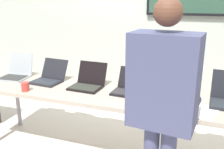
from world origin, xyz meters
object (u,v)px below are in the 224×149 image
object	(u,v)px
workbench	(126,99)
laptop_station_3	(130,87)
person	(163,97)
laptop_station_2	(88,82)
coffee_mug	(25,87)
laptop_station_1	(49,77)
laptop_station_0	(16,72)
laptop_station_4	(177,91)

from	to	relation	value
workbench	laptop_station_3	world-z (taller)	laptop_station_3
workbench	person	xyz separation A→B (m)	(0.43, -0.62, 0.31)
laptop_station_2	coffee_mug	xyz separation A→B (m)	(-0.55, -0.32, -0.01)
laptop_station_1	laptop_station_0	bearing A→B (deg)	179.78
workbench	laptop_station_4	size ratio (longest dim) A/B	8.79
laptop_station_3	person	xyz separation A→B (m)	(0.42, -0.69, 0.21)
laptop_station_0	laptop_station_2	size ratio (longest dim) A/B	1.01
laptop_station_3	laptop_station_0	bearing A→B (deg)	178.90
laptop_station_0	laptop_station_1	xyz separation A→B (m)	(0.45, -0.00, -0.01)
workbench	coffee_mug	distance (m)	1.03
laptop_station_0	coffee_mug	world-z (taller)	laptop_station_0
laptop_station_1	laptop_station_3	bearing A→B (deg)	-1.52
laptop_station_0	laptop_station_4	bearing A→B (deg)	-0.15
laptop_station_1	laptop_station_2	bearing A→B (deg)	-3.14
laptop_station_3	laptop_station_4	bearing A→B (deg)	2.79
workbench	laptop_station_1	distance (m)	0.94
laptop_station_0	laptop_station_3	size ratio (longest dim) A/B	1.02
workbench	laptop_station_1	xyz separation A→B (m)	(-0.93, 0.10, 0.10)
laptop_station_3	laptop_station_4	distance (m)	0.45
laptop_station_1	laptop_station_2	size ratio (longest dim) A/B	1.06
laptop_station_2	laptop_station_4	distance (m)	0.91
workbench	laptop_station_2	distance (m)	0.46
laptop_station_0	laptop_station_1	distance (m)	0.45
laptop_station_1	person	world-z (taller)	person
laptop_station_0	workbench	bearing A→B (deg)	-4.11
laptop_station_1	laptop_station_4	distance (m)	1.40
laptop_station_0	laptop_station_1	world-z (taller)	laptop_station_0
workbench	coffee_mug	world-z (taller)	coffee_mug
laptop_station_0	laptop_station_4	world-z (taller)	laptop_station_0
person	coffee_mug	size ratio (longest dim) A/B	18.21
laptop_station_2	laptop_station_3	distance (m)	0.46
laptop_station_1	laptop_station_2	distance (m)	0.49
workbench	laptop_station_0	distance (m)	1.39
coffee_mug	laptop_station_1	bearing A→B (deg)	80.71
laptop_station_0	laptop_station_3	bearing A→B (deg)	-1.10
laptop_station_2	laptop_station_4	size ratio (longest dim) A/B	0.93
workbench	laptop_station_2	bearing A→B (deg)	170.91
laptop_station_0	person	bearing A→B (deg)	-21.60
workbench	laptop_station_4	bearing A→B (deg)	11.42
workbench	laptop_station_1	world-z (taller)	laptop_station_1
workbench	person	size ratio (longest dim) A/B	2.01
workbench	laptop_station_1	size ratio (longest dim) A/B	8.95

